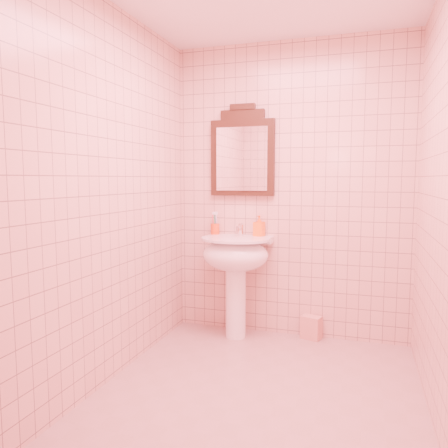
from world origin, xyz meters
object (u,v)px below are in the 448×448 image
(pedestal_sink, at_px, (236,261))
(towel, at_px, (311,327))
(mirror, at_px, (242,154))
(toothbrush_cup, at_px, (215,229))
(soap_dispenser, at_px, (259,226))

(pedestal_sink, height_order, towel, pedestal_sink)
(mirror, height_order, toothbrush_cup, mirror)
(pedestal_sink, relative_size, toothbrush_cup, 4.89)
(toothbrush_cup, relative_size, towel, 0.90)
(towel, bearing_deg, pedestal_sink, -164.86)
(pedestal_sink, xyz_separation_m, towel, (0.62, 0.17, -0.56))
(pedestal_sink, bearing_deg, toothbrush_cup, 144.75)
(pedestal_sink, distance_m, mirror, 0.93)
(soap_dispenser, height_order, towel, soap_dispenser)
(mirror, height_order, soap_dispenser, mirror)
(mirror, xyz_separation_m, soap_dispenser, (0.16, -0.04, -0.62))
(pedestal_sink, relative_size, soap_dispenser, 4.78)
(toothbrush_cup, bearing_deg, mirror, 7.50)
(pedestal_sink, xyz_separation_m, mirror, (0.00, 0.20, 0.91))
(mirror, relative_size, soap_dispenser, 4.34)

